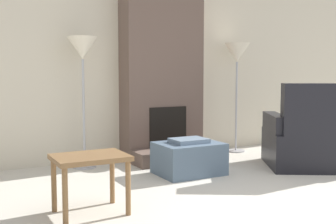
# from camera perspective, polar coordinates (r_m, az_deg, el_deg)

# --- Properties ---
(wall_back) EXTENTS (7.44, 0.06, 2.60)m
(wall_back) POSITION_cam_1_polar(r_m,az_deg,el_deg) (5.95, -1.77, 6.60)
(wall_back) COLOR beige
(wall_back) RESTS_ON ground_plane
(fireplace) EXTENTS (1.12, 0.75, 2.60)m
(fireplace) POSITION_cam_1_polar(r_m,az_deg,el_deg) (5.74, -0.72, 5.76)
(fireplace) COLOR brown
(fireplace) RESTS_ON ground_plane
(ottoman) EXTENTS (0.73, 0.56, 0.41)m
(ottoman) POSITION_cam_1_polar(r_m,az_deg,el_deg) (4.89, 2.84, -6.19)
(ottoman) COLOR slate
(ottoman) RESTS_ON ground_plane
(armchair) EXTENTS (1.29, 1.28, 1.05)m
(armchair) POSITION_cam_1_polar(r_m,az_deg,el_deg) (5.46, 18.50, -3.94)
(armchair) COLOR black
(armchair) RESTS_ON ground_plane
(side_table) EXTENTS (0.60, 0.45, 0.49)m
(side_table) POSITION_cam_1_polar(r_m,az_deg,el_deg) (3.55, -10.49, -7.03)
(side_table) COLOR brown
(side_table) RESTS_ON ground_plane
(floor_lamp_left) EXTENTS (0.37, 0.37, 1.60)m
(floor_lamp_left) POSITION_cam_1_polar(r_m,az_deg,el_deg) (5.23, -11.49, 7.69)
(floor_lamp_left) COLOR #ADADB2
(floor_lamp_left) RESTS_ON ground_plane
(floor_lamp_right) EXTENTS (0.37, 0.37, 1.60)m
(floor_lamp_right) POSITION_cam_1_polar(r_m,az_deg,el_deg) (6.29, 9.33, 7.28)
(floor_lamp_right) COLOR #ADADB2
(floor_lamp_right) RESTS_ON ground_plane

